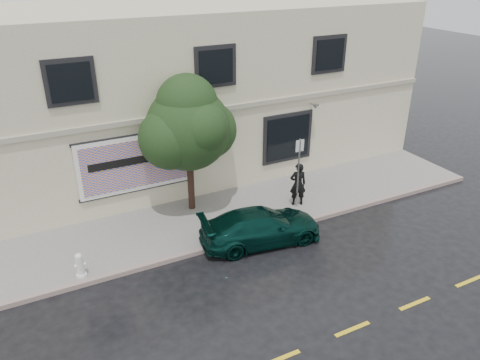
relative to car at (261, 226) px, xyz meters
name	(u,v)px	position (x,y,z in m)	size (l,w,h in m)	color
ground	(282,259)	(0.13, -1.20, -0.60)	(90.00, 90.00, 0.00)	black
sidewalk	(237,212)	(0.13, 2.05, -0.52)	(20.00, 3.50, 0.15)	gray
curb	(260,234)	(0.13, 0.30, -0.52)	(20.00, 0.18, 0.16)	gray
road_marking	(352,329)	(0.13, -4.70, -0.59)	(19.00, 0.12, 0.01)	gold
building	(179,87)	(0.13, 7.80, 2.90)	(20.00, 8.12, 7.00)	beige
billboard	(137,163)	(-3.07, 3.72, 1.45)	(4.30, 0.16, 2.20)	white
car	(261,226)	(0.00, 0.00, 0.00)	(1.81, 4.11, 1.20)	black
pedestrian	(298,184)	(2.39, 1.45, 0.41)	(0.63, 0.41, 1.71)	black
umbrella	(300,154)	(2.39, 1.45, 1.62)	(0.96, 0.96, 0.71)	black
street_tree	(188,129)	(-1.31, 3.00, 2.72)	(2.99, 2.99, 4.68)	#331F16
fire_hydrant	(80,265)	(-5.79, 0.60, -0.06)	(0.33, 0.31, 0.80)	white
sign_pole	(299,167)	(2.29, 1.32, 1.19)	(0.34, 0.06, 2.74)	gray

